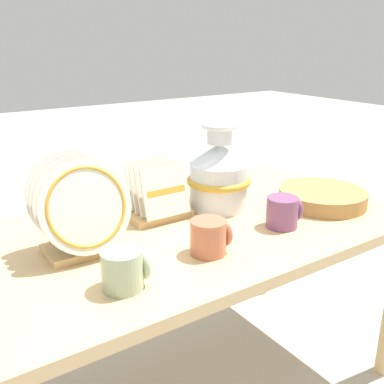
{
  "coord_description": "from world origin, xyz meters",
  "views": [
    {
      "loc": [
        -0.74,
        -1.09,
        1.2
      ],
      "look_at": [
        0.0,
        0.0,
        0.75
      ],
      "focal_mm": 42.0,
      "sensor_mm": 36.0,
      "label": 1
    }
  ],
  "objects_px": {
    "dish_rack_square_plates": "(157,199)",
    "wicker_charger_stack": "(322,197)",
    "mug_plum_glaze": "(283,212)",
    "mug_sage_glaze": "(124,269)",
    "dish_rack_round_plates": "(81,212)",
    "ceramic_vase": "(219,174)",
    "mug_terracotta_glaze": "(210,237)"
  },
  "relations": [
    {
      "from": "dish_rack_round_plates",
      "to": "mug_terracotta_glaze",
      "type": "distance_m",
      "value": 0.35
    },
    {
      "from": "ceramic_vase",
      "to": "mug_plum_glaze",
      "type": "distance_m",
      "value": 0.27
    },
    {
      "from": "wicker_charger_stack",
      "to": "mug_sage_glaze",
      "type": "xyz_separation_m",
      "value": [
        -0.83,
        -0.12,
        0.02
      ]
    },
    {
      "from": "wicker_charger_stack",
      "to": "dish_rack_round_plates",
      "type": "bearing_deg",
      "value": 172.56
    },
    {
      "from": "mug_terracotta_glaze",
      "to": "mug_sage_glaze",
      "type": "height_order",
      "value": "same"
    },
    {
      "from": "mug_plum_glaze",
      "to": "mug_sage_glaze",
      "type": "bearing_deg",
      "value": -174.4
    },
    {
      "from": "wicker_charger_stack",
      "to": "mug_sage_glaze",
      "type": "height_order",
      "value": "mug_sage_glaze"
    },
    {
      "from": "ceramic_vase",
      "to": "dish_rack_round_plates",
      "type": "height_order",
      "value": "ceramic_vase"
    },
    {
      "from": "dish_rack_round_plates",
      "to": "dish_rack_square_plates",
      "type": "height_order",
      "value": "dish_rack_round_plates"
    },
    {
      "from": "mug_terracotta_glaze",
      "to": "mug_sage_glaze",
      "type": "distance_m",
      "value": 0.28
    },
    {
      "from": "dish_rack_square_plates",
      "to": "wicker_charger_stack",
      "type": "distance_m",
      "value": 0.59
    },
    {
      "from": "ceramic_vase",
      "to": "mug_terracotta_glaze",
      "type": "distance_m",
      "value": 0.36
    },
    {
      "from": "wicker_charger_stack",
      "to": "mug_terracotta_glaze",
      "type": "bearing_deg",
      "value": -171.19
    },
    {
      "from": "dish_rack_square_plates",
      "to": "mug_plum_glaze",
      "type": "relative_size",
      "value": 1.88
    },
    {
      "from": "mug_sage_glaze",
      "to": "wicker_charger_stack",
      "type": "bearing_deg",
      "value": 8.28
    },
    {
      "from": "ceramic_vase",
      "to": "mug_sage_glaze",
      "type": "xyz_separation_m",
      "value": [
        -0.51,
        -0.3,
        -0.07
      ]
    },
    {
      "from": "dish_rack_round_plates",
      "to": "dish_rack_square_plates",
      "type": "xyz_separation_m",
      "value": [
        0.3,
        0.11,
        -0.06
      ]
    },
    {
      "from": "wicker_charger_stack",
      "to": "dish_rack_square_plates",
      "type": "bearing_deg",
      "value": 157.68
    },
    {
      "from": "mug_sage_glaze",
      "to": "mug_terracotta_glaze",
      "type": "bearing_deg",
      "value": 7.2
    },
    {
      "from": "wicker_charger_stack",
      "to": "mug_plum_glaze",
      "type": "bearing_deg",
      "value": -165.93
    },
    {
      "from": "ceramic_vase",
      "to": "dish_rack_square_plates",
      "type": "bearing_deg",
      "value": 169.24
    },
    {
      "from": "ceramic_vase",
      "to": "wicker_charger_stack",
      "type": "xyz_separation_m",
      "value": [
        0.33,
        -0.18,
        -0.1
      ]
    },
    {
      "from": "dish_rack_square_plates",
      "to": "mug_plum_glaze",
      "type": "height_order",
      "value": "dish_rack_square_plates"
    },
    {
      "from": "ceramic_vase",
      "to": "wicker_charger_stack",
      "type": "relative_size",
      "value": 0.97
    },
    {
      "from": "dish_rack_round_plates",
      "to": "dish_rack_square_plates",
      "type": "distance_m",
      "value": 0.33
    },
    {
      "from": "dish_rack_square_plates",
      "to": "wicker_charger_stack",
      "type": "xyz_separation_m",
      "value": [
        0.55,
        -0.22,
        -0.04
      ]
    },
    {
      "from": "mug_plum_glaze",
      "to": "mug_sage_glaze",
      "type": "xyz_separation_m",
      "value": [
        -0.57,
        -0.06,
        0.0
      ]
    },
    {
      "from": "dish_rack_round_plates",
      "to": "mug_plum_glaze",
      "type": "relative_size",
      "value": 2.49
    },
    {
      "from": "dish_rack_square_plates",
      "to": "dish_rack_round_plates",
      "type": "bearing_deg",
      "value": -159.15
    },
    {
      "from": "ceramic_vase",
      "to": "mug_sage_glaze",
      "type": "distance_m",
      "value": 0.6
    },
    {
      "from": "dish_rack_square_plates",
      "to": "mug_plum_glaze",
      "type": "xyz_separation_m",
      "value": [
        0.29,
        -0.29,
        -0.01
      ]
    },
    {
      "from": "dish_rack_round_plates",
      "to": "dish_rack_square_plates",
      "type": "relative_size",
      "value": 1.32
    }
  ]
}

